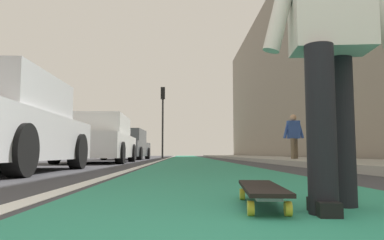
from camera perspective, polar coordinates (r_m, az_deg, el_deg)
The scene contains 11 objects.
ground_plane at distance 10.75m, azimuth 0.60°, elevation -6.75°, with size 80.00×80.00×0.00m, color #38383D.
bike_lane_paint at distance 24.74m, azimuth -0.57°, elevation -5.88°, with size 56.00×2.34×0.00m, color #288466.
lane_stripe_white at distance 20.76m, azimuth -4.06°, elevation -5.99°, with size 52.00×0.16×0.01m, color silver.
sidewalk_curb at distance 19.18m, azimuth 10.93°, elevation -5.79°, with size 52.00×3.20×0.13m, color #9E9B93.
building_facade at distance 24.25m, azimuth 14.29°, elevation 7.63°, with size 40.00×1.20×11.22m, color gray.
skateboard at distance 2.07m, azimuth 10.68°, elevation -10.50°, with size 0.86×0.28×0.11m.
skater_person at distance 2.13m, azimuth 20.53°, elevation 12.91°, with size 0.45×0.72×1.64m.
parked_car_mid at distance 11.98m, azimuth -14.30°, elevation -3.07°, with size 4.64×2.10×1.47m.
parked_car_far at distance 18.45m, azimuth -9.95°, elevation -3.87°, with size 4.65×1.96×1.46m.
traffic_light at distance 24.76m, azimuth -4.54°, elevation 1.65°, with size 0.33×0.28×4.73m.
pedestrian_distant at distance 12.06m, azimuth 15.43°, elevation -2.25°, with size 0.43×0.67×1.53m.
Camera 1 is at (-0.74, 0.39, 0.29)m, focal length 34.55 mm.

